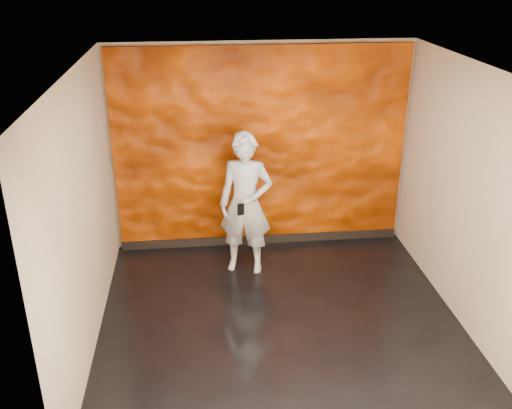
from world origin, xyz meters
The scene contains 5 objects.
room centered at (0.00, 0.00, 1.40)m, with size 4.02×4.02×2.81m.
feature_wall centered at (0.00, 1.96, 1.38)m, with size 3.90×0.06×2.75m, color #F35600.
baseboard centered at (0.00, 1.92, 0.06)m, with size 3.90×0.04×0.12m, color black.
man centered at (-0.27, 1.24, 0.92)m, with size 0.67×0.44×1.84m, color #A0A5AE.
phone centered at (-0.36, 1.00, 0.96)m, with size 0.08×0.02×0.15m, color black.
Camera 1 is at (-0.84, -5.25, 3.79)m, focal length 40.00 mm.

